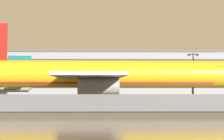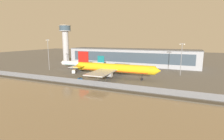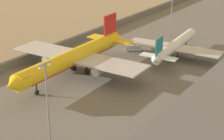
{
  "view_description": "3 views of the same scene",
  "coord_description": "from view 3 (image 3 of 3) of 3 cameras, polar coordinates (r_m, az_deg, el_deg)",
  "views": [
    {
      "loc": [
        8.64,
        -74.22,
        3.52
      ],
      "look_at": [
        10.17,
        3.82,
        6.67
      ],
      "focal_mm": 70.0,
      "sensor_mm": 36.0,
      "label": 1
    },
    {
      "loc": [
        47.35,
        -87.91,
        22.54
      ],
      "look_at": [
        2.01,
        15.85,
        2.42
      ],
      "focal_mm": 28.0,
      "sensor_mm": 36.0,
      "label": 2
    },
    {
      "loc": [
        89.8,
        73.67,
        43.93
      ],
      "look_at": [
        3.82,
        15.3,
        2.72
      ],
      "focal_mm": 60.0,
      "sensor_mm": 36.0,
      "label": 3
    }
  ],
  "objects": [
    {
      "name": "baggage_tug",
      "position": [
        133.98,
        -6.31,
        2.72
      ],
      "size": [
        3.56,
        3.08,
        1.8
      ],
      "color": "#19519E",
      "rests_on": "ground"
    },
    {
      "name": "apron_light_mast_apron_east",
      "position": [
        73.08,
        -9.77,
        -5.29
      ],
      "size": [
        3.2,
        0.4,
        19.94
      ],
      "color": "gray",
      "rests_on": "ground"
    },
    {
      "name": "passenger_jet_white_teal",
      "position": [
        131.49,
        9.56,
        3.69
      ],
      "size": [
        38.58,
        33.43,
        10.73
      ],
      "color": "white",
      "rests_on": "ground"
    },
    {
      "name": "ops_van",
      "position": [
        136.87,
        3.38,
        3.44
      ],
      "size": [
        4.2,
        5.59,
        2.48
      ],
      "color": "white",
      "rests_on": "ground"
    },
    {
      "name": "ground_plane",
      "position": [
        124.18,
        -4.86,
        0.83
      ],
      "size": [
        500.0,
        500.0,
        0.0
      ],
      "primitive_type": "plane",
      "color": "#66635E"
    },
    {
      "name": "shoreline_seawall",
      "position": [
        137.26,
        -11.56,
        2.62
      ],
      "size": [
        320.0,
        3.0,
        0.5
      ],
      "color": "#474238",
      "rests_on": "ground"
    },
    {
      "name": "perimeter_fence",
      "position": [
        133.87,
        -10.23,
        2.72
      ],
      "size": [
        280.0,
        0.1,
        2.63
      ],
      "color": "slate",
      "rests_on": "ground"
    },
    {
      "name": "apron_light_mast_apron_west",
      "position": [
        153.4,
        9.12,
        9.52
      ],
      "size": [
        3.2,
        0.4,
        22.28
      ],
      "color": "gray",
      "rests_on": "ground"
    },
    {
      "name": "cargo_jet_yellow",
      "position": [
        114.06,
        -5.68,
        1.98
      ],
      "size": [
        52.83,
        45.27,
        15.11
      ],
      "color": "yellow",
      "rests_on": "ground"
    }
  ]
}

